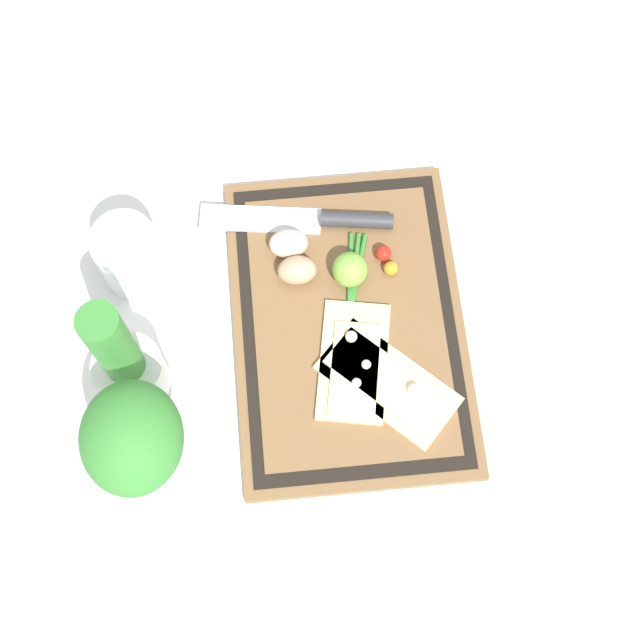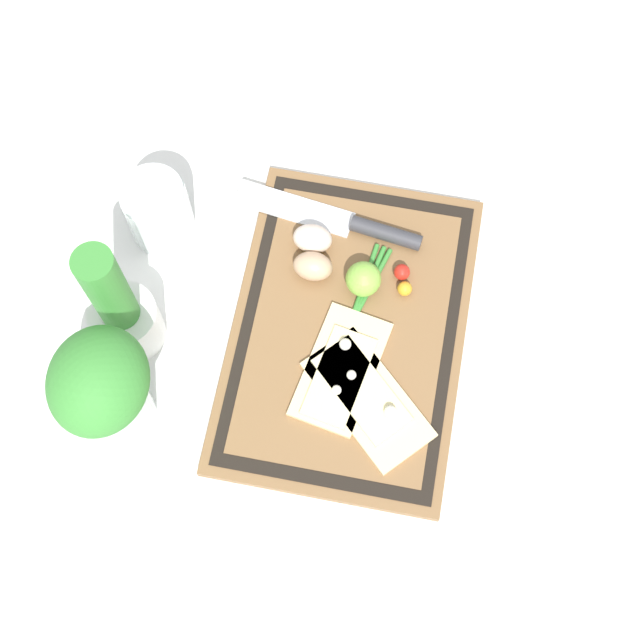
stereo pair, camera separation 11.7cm
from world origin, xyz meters
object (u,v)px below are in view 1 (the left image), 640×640
Objects in this scene: egg_pink at (289,244)px; herb_glass at (137,444)px; egg_brown at (297,270)px; cherry_tomato_red at (383,253)px; pizza_slice_near at (387,382)px; lime at (350,270)px; herb_pot at (125,364)px; sauce_jar at (131,258)px; pizza_slice_far at (355,363)px; knife at (328,220)px; cherry_tomato_yellow at (391,268)px.

herb_glass is (-0.28, 0.20, 0.08)m from egg_pink.
cherry_tomato_red is at bearing -81.54° from egg_brown.
pizza_slice_near is 0.16m from lime.
egg_brown is 0.23× the size of herb_pot.
cherry_tomato_red is at bearing -100.14° from egg_pink.
herb_glass is at bearing -176.55° from sauce_jar.
pizza_slice_far is 0.15m from egg_brown.
sauce_jar is 0.28m from herb_glass.
egg_pink reaches higher than pizza_slice_near.
lime is at bearing -68.10° from herb_pot.
pizza_slice_near is at bearing -167.64° from knife.
lime is 0.29m from sauce_jar.
cherry_tomato_red is (-0.02, -0.13, -0.01)m from egg_pink.
knife is at bearing -81.21° from sauce_jar.
pizza_slice_near is at bearing -151.48° from egg_pink.
pizza_slice_near is 3.98× the size of lime.
egg_pink reaches higher than cherry_tomato_red.
egg_pink is at bearing -52.36° from herb_pot.
sauce_jar reaches higher than pizza_slice_near.
herb_pot reaches higher than egg_brown.
pizza_slice_near is at bearing -147.88° from egg_brown.
cherry_tomato_yellow is at bearing -96.67° from sauce_jar.
egg_pink is at bearing 79.86° from cherry_tomato_red.
pizza_slice_far reaches higher than knife.
herb_pot reaches higher than knife.
pizza_slice_near is 0.25m from knife.
cherry_tomato_yellow is (0.00, -0.06, -0.01)m from lime.
egg_brown is 0.22m from sauce_jar.
sauce_jar is (0.04, 0.35, 0.02)m from cherry_tomato_yellow.
sauce_jar is at bearing 83.33° from cherry_tomato_yellow.
egg_brown reaches higher than knife.
egg_brown reaches higher than cherry_tomato_yellow.
herb_pot is (-0.12, 0.29, 0.04)m from lime.
herb_glass is at bearing 103.85° from pizza_slice_near.
herb_glass reaches higher than egg_brown.
lime reaches higher than pizza_slice_near.
egg_brown is at bearing 98.46° from cherry_tomato_red.
pizza_slice_far is (0.03, 0.04, 0.00)m from pizza_slice_near.
knife is 0.09m from cherry_tomato_red.
pizza_slice_far is at bearing -175.95° from knife.
knife is 1.15× the size of herb_pot.
egg_pink is 0.23× the size of herb_pot.
sauce_jar is at bearing 91.36° from egg_pink.
knife is at bearing -53.39° from herb_pot.
pizza_slice_near is 0.38m from sauce_jar.
sauce_jar is (0.17, 0.29, 0.02)m from pizza_slice_far.
egg_pink is (0.04, 0.01, 0.00)m from egg_brown.
cherry_tomato_yellow is at bearing -92.36° from egg_brown.
pizza_slice_near is at bearing -96.36° from herb_pot.
herb_glass is (-0.27, -0.02, 0.08)m from sauce_jar.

